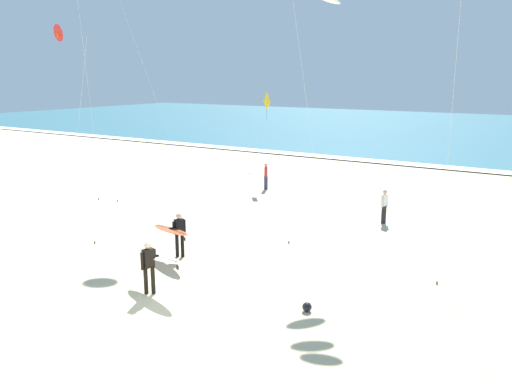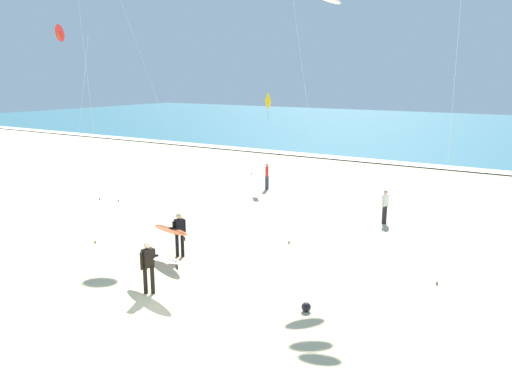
{
  "view_description": "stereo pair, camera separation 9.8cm",
  "coord_description": "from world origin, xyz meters",
  "px_view_note": "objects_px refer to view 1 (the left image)",
  "views": [
    {
      "loc": [
        9.38,
        -10.08,
        6.68
      ],
      "look_at": [
        -0.43,
        5.56,
        2.48
      ],
      "focal_mm": 35.83,
      "sensor_mm": 36.0,
      "label": 1
    },
    {
      "loc": [
        9.46,
        -10.03,
        6.68
      ],
      "look_at": [
        -0.43,
        5.56,
        2.48
      ],
      "focal_mm": 35.83,
      "sensor_mm": 36.0,
      "label": 2
    }
  ],
  "objects_px": {
    "surfer_trailing": "(153,261)",
    "beach_ball": "(307,307)",
    "kite_delta_scarlet_distant": "(60,34)",
    "kite_diamond_golden_outer": "(266,104)",
    "bystander_red_top": "(266,176)",
    "bystander_white_top": "(384,206)",
    "surfer_lead": "(175,231)"
  },
  "relations": [
    {
      "from": "bystander_red_top",
      "to": "surfer_lead",
      "type": "bearing_deg",
      "value": -74.8
    },
    {
      "from": "surfer_trailing",
      "to": "surfer_lead",
      "type": "bearing_deg",
      "value": 118.66
    },
    {
      "from": "bystander_red_top",
      "to": "kite_diamond_golden_outer",
      "type": "bearing_deg",
      "value": 120.93
    },
    {
      "from": "surfer_trailing",
      "to": "kite_delta_scarlet_distant",
      "type": "bearing_deg",
      "value": 150.29
    },
    {
      "from": "kite_delta_scarlet_distant",
      "to": "beach_ball",
      "type": "height_order",
      "value": "kite_delta_scarlet_distant"
    },
    {
      "from": "bystander_white_top",
      "to": "beach_ball",
      "type": "xyz_separation_m",
      "value": [
        1.08,
        -10.09,
        -0.67
      ]
    },
    {
      "from": "beach_ball",
      "to": "bystander_red_top",
      "type": "bearing_deg",
      "value": 125.19
    },
    {
      "from": "surfer_trailing",
      "to": "kite_diamond_golden_outer",
      "type": "height_order",
      "value": "kite_diamond_golden_outer"
    },
    {
      "from": "surfer_trailing",
      "to": "beach_ball",
      "type": "relative_size",
      "value": 8.71
    },
    {
      "from": "surfer_lead",
      "to": "bystander_white_top",
      "type": "bearing_deg",
      "value": 59.42
    },
    {
      "from": "kite_diamond_golden_outer",
      "to": "bystander_white_top",
      "type": "xyz_separation_m",
      "value": [
        9.29,
        -4.85,
        -4.17
      ]
    },
    {
      "from": "bystander_red_top",
      "to": "beach_ball",
      "type": "bearing_deg",
      "value": -54.81
    },
    {
      "from": "kite_diamond_golden_outer",
      "to": "beach_ball",
      "type": "height_order",
      "value": "kite_diamond_golden_outer"
    },
    {
      "from": "kite_delta_scarlet_distant",
      "to": "bystander_red_top",
      "type": "bearing_deg",
      "value": 36.75
    },
    {
      "from": "surfer_trailing",
      "to": "bystander_red_top",
      "type": "relative_size",
      "value": 1.53
    },
    {
      "from": "surfer_trailing",
      "to": "bystander_red_top",
      "type": "height_order",
      "value": "surfer_trailing"
    },
    {
      "from": "surfer_lead",
      "to": "kite_delta_scarlet_distant",
      "type": "xyz_separation_m",
      "value": [
        -12.4,
        5.18,
        7.87
      ]
    },
    {
      "from": "surfer_trailing",
      "to": "beach_ball",
      "type": "height_order",
      "value": "surfer_trailing"
    },
    {
      "from": "surfer_trailing",
      "to": "beach_ball",
      "type": "distance_m",
      "value": 4.97
    },
    {
      "from": "kite_delta_scarlet_distant",
      "to": "bystander_white_top",
      "type": "relative_size",
      "value": 5.95
    },
    {
      "from": "kite_delta_scarlet_distant",
      "to": "bystander_white_top",
      "type": "distance_m",
      "value": 19.62
    },
    {
      "from": "kite_diamond_golden_outer",
      "to": "bystander_white_top",
      "type": "height_order",
      "value": "kite_diamond_golden_outer"
    },
    {
      "from": "surfer_lead",
      "to": "kite_delta_scarlet_distant",
      "type": "height_order",
      "value": "kite_delta_scarlet_distant"
    },
    {
      "from": "surfer_lead",
      "to": "kite_diamond_golden_outer",
      "type": "bearing_deg",
      "value": 107.14
    },
    {
      "from": "surfer_trailing",
      "to": "kite_diamond_golden_outer",
      "type": "relative_size",
      "value": 0.43
    },
    {
      "from": "surfer_lead",
      "to": "kite_delta_scarlet_distant",
      "type": "bearing_deg",
      "value": 157.32
    },
    {
      "from": "kite_delta_scarlet_distant",
      "to": "kite_diamond_golden_outer",
      "type": "height_order",
      "value": "kite_delta_scarlet_distant"
    },
    {
      "from": "surfer_lead",
      "to": "surfer_trailing",
      "type": "height_order",
      "value": "same"
    },
    {
      "from": "kite_diamond_golden_outer",
      "to": "bystander_red_top",
      "type": "bearing_deg",
      "value": -59.07
    },
    {
      "from": "kite_delta_scarlet_distant",
      "to": "bystander_red_top",
      "type": "height_order",
      "value": "kite_delta_scarlet_distant"
    },
    {
      "from": "kite_diamond_golden_outer",
      "to": "bystander_red_top",
      "type": "height_order",
      "value": "kite_diamond_golden_outer"
    },
    {
      "from": "kite_delta_scarlet_distant",
      "to": "kite_diamond_golden_outer",
      "type": "bearing_deg",
      "value": 45.37
    }
  ]
}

